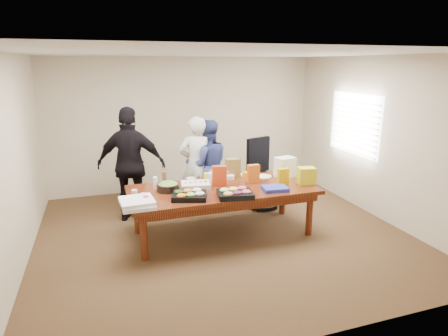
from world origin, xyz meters
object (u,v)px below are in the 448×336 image
object	(u,v)px
person_center	(197,165)
person_right	(208,165)
salad_bowl	(168,187)
sheet_cake	(196,185)
conference_table	(223,211)
office_chair	(263,175)

from	to	relation	value
person_center	person_right	bearing A→B (deg)	-163.07
person_right	salad_bowl	distance (m)	1.35
salad_bowl	sheet_cake	bearing A→B (deg)	3.65
conference_table	salad_bowl	size ratio (longest dim) A/B	8.39
person_center	salad_bowl	world-z (taller)	person_center
office_chair	person_right	xyz separation A→B (m)	(-0.97, 0.24, 0.21)
office_chair	person_right	size ratio (longest dim) A/B	0.74
office_chair	person_center	size ratio (longest dim) A/B	0.71
salad_bowl	office_chair	bearing A→B (deg)	22.46
sheet_cake	salad_bowl	xyz separation A→B (m)	(-0.42, -0.03, 0.02)
person_center	office_chair	bearing A→B (deg)	175.37
person_right	salad_bowl	xyz separation A→B (m)	(-0.89, -1.01, -0.01)
office_chair	person_center	bearing A→B (deg)	152.92
office_chair	person_right	distance (m)	1.02
person_center	person_right	size ratio (longest dim) A/B	1.05
conference_table	person_center	distance (m)	1.20
sheet_cake	salad_bowl	distance (m)	0.43
conference_table	person_right	bearing A→B (deg)	85.37
office_chair	person_right	world-z (taller)	person_right
person_right	sheet_cake	bearing A→B (deg)	68.23
person_right	sheet_cake	distance (m)	1.09
person_center	sheet_cake	distance (m)	0.97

